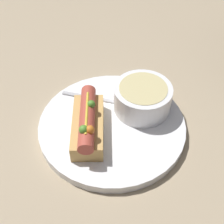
# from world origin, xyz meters

# --- Properties ---
(ground_plane) EXTENTS (4.00, 4.00, 0.00)m
(ground_plane) POSITION_xyz_m (0.00, 0.00, 0.00)
(ground_plane) COLOR tan
(dinner_plate) EXTENTS (0.30, 0.30, 0.02)m
(dinner_plate) POSITION_xyz_m (0.00, 0.00, 0.01)
(dinner_plate) COLOR white
(dinner_plate) RESTS_ON ground_plane
(hot_dog) EXTENTS (0.15, 0.12, 0.07)m
(hot_dog) POSITION_xyz_m (0.00, -0.05, 0.05)
(hot_dog) COLOR tan
(hot_dog) RESTS_ON dinner_plate
(soup_bowl) EXTENTS (0.12, 0.12, 0.06)m
(soup_bowl) POSITION_xyz_m (-0.01, 0.08, 0.05)
(soup_bowl) COLOR white
(soup_bowl) RESTS_ON dinner_plate
(spoon) EXTENTS (0.12, 0.13, 0.01)m
(spoon) POSITION_xyz_m (-0.05, 0.03, 0.02)
(spoon) COLOR #B7B7BC
(spoon) RESTS_ON dinner_plate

